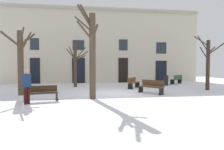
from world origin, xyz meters
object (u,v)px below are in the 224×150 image
at_px(tree_right_of_center, 208,63).
at_px(tree_center, 21,60).
at_px(bench_near_lamp, 42,93).
at_px(bench_near_center_tree, 133,83).
at_px(litter_bin, 166,80).
at_px(streetlamp, 93,61).
at_px(bench_facing_shops, 151,87).
at_px(bench_back_to_back_left, 177,79).
at_px(tree_near_facade, 75,63).
at_px(bench_far_corner, 24,81).
at_px(person_near_bench, 27,84).
at_px(tree_left_of_center, 92,51).

height_order(tree_right_of_center, tree_center, tree_right_of_center).
height_order(bench_near_lamp, bench_near_center_tree, bench_near_center_tree).
bearing_deg(bench_near_lamp, litter_bin, 23.71).
distance_m(streetlamp, bench_near_center_tree, 4.52).
xyz_separation_m(tree_right_of_center, litter_bin, (-1.65, 4.00, -1.63)).
xyz_separation_m(bench_facing_shops, bench_back_to_back_left, (4.97, 6.53, -0.01)).
bearing_deg(tree_near_facade, litter_bin, -0.36).
relative_size(tree_center, bench_facing_shops, 2.24).
relative_size(tree_near_facade, bench_far_corner, 2.30).
relative_size(tree_center, bench_far_corner, 2.49).
relative_size(tree_near_facade, bench_near_lamp, 2.25).
relative_size(tree_right_of_center, bench_back_to_back_left, 2.44).
height_order(litter_bin, bench_far_corner, litter_bin).
xyz_separation_m(tree_center, person_near_bench, (1.06, -3.42, -1.28)).
relative_size(streetlamp, bench_facing_shops, 2.03).
relative_size(tree_near_facade, litter_bin, 4.12).
distance_m(litter_bin, bench_near_lamp, 12.30).
height_order(bench_near_lamp, person_near_bench, person_near_bench).
distance_m(bench_back_to_back_left, bench_far_corner, 14.70).
distance_m(tree_right_of_center, person_near_bench, 12.96).
height_order(tree_right_of_center, person_near_bench, tree_right_of_center).
height_order(tree_left_of_center, bench_facing_shops, tree_left_of_center).
bearing_deg(litter_bin, bench_near_lamp, -144.71).
distance_m(tree_left_of_center, bench_near_center_tree, 6.58).
height_order(tree_center, streetlamp, tree_center).
height_order(bench_facing_shops, bench_far_corner, bench_facing_shops).
relative_size(tree_center, tree_near_facade, 1.08).
xyz_separation_m(tree_right_of_center, bench_near_center_tree, (-5.24, 2.17, -1.63)).
distance_m(tree_center, bench_back_to_back_left, 14.76).
relative_size(tree_left_of_center, bench_near_lamp, 3.29).
xyz_separation_m(tree_center, bench_far_corner, (-1.27, 6.39, -1.80)).
relative_size(tree_center, tree_left_of_center, 0.74).
distance_m(streetlamp, bench_near_lamp, 8.82).
relative_size(streetlamp, person_near_bench, 2.11).
bearing_deg(bench_near_center_tree, person_near_bench, 168.16).
distance_m(tree_near_facade, bench_facing_shops, 7.45).
bearing_deg(bench_near_lamp, tree_right_of_center, 3.32).
height_order(tree_right_of_center, tree_left_of_center, tree_left_of_center).
bearing_deg(bench_far_corner, streetlamp, 56.60).
xyz_separation_m(tree_left_of_center, bench_facing_shops, (4.09, 1.56, -2.23)).
distance_m(bench_back_to_back_left, person_near_bench, 15.47).
height_order(streetlamp, bench_facing_shops, streetlamp).
bearing_deg(bench_near_lamp, bench_far_corner, 96.57).
bearing_deg(tree_center, person_near_bench, -72.70).
relative_size(bench_back_to_back_left, person_near_bench, 0.96).
bearing_deg(bench_near_center_tree, streetlamp, 86.58).
bearing_deg(bench_back_to_back_left, bench_near_center_tree, -9.10).
bearing_deg(tree_center, bench_near_lamp, -56.96).
bearing_deg(tree_center, tree_right_of_center, 2.35).
xyz_separation_m(streetlamp, bench_far_corner, (-6.23, 0.99, -1.83)).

